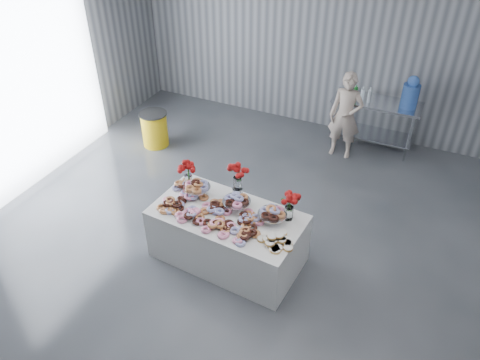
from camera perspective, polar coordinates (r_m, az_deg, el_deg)
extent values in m
plane|color=#33363A|center=(5.99, -0.61, -13.09)|extent=(9.00, 9.00, 0.00)
cube|color=gray|center=(8.59, 13.04, 18.00)|extent=(8.00, 0.04, 4.00)
cube|color=white|center=(7.85, -24.51, 10.03)|extent=(0.05, 3.00, 3.00)
cube|color=silver|center=(6.11, -1.51, -6.87)|extent=(1.97, 1.14, 0.75)
cube|color=silver|center=(8.51, 16.41, 9.09)|extent=(1.50, 0.60, 0.04)
cube|color=silver|center=(8.80, 15.73, 5.44)|extent=(1.40, 0.55, 0.03)
cylinder|color=silver|center=(8.59, 11.35, 6.74)|extent=(0.04, 0.04, 0.86)
cylinder|color=silver|center=(8.45, 19.84, 4.65)|extent=(0.04, 0.04, 0.86)
cylinder|color=silver|center=(9.02, 12.22, 8.12)|extent=(0.04, 0.04, 0.86)
cylinder|color=silver|center=(8.89, 20.32, 6.14)|extent=(0.04, 0.04, 0.86)
cylinder|color=silver|center=(6.16, -5.27, -1.33)|extent=(0.06, 0.06, 0.12)
cylinder|color=silver|center=(6.12, -5.30, -0.85)|extent=(0.36, 0.36, 0.01)
cylinder|color=silver|center=(5.90, -0.42, -3.08)|extent=(0.06, 0.06, 0.12)
cylinder|color=silver|center=(5.86, -0.42, -2.58)|extent=(0.36, 0.36, 0.01)
cylinder|color=silver|center=(5.72, 3.95, -4.62)|extent=(0.06, 0.06, 0.12)
cylinder|color=silver|center=(5.68, 3.97, -4.12)|extent=(0.36, 0.36, 0.01)
cylinder|color=white|center=(6.30, -6.29, -0.09)|extent=(0.11, 0.11, 0.18)
cylinder|color=#1E5919|center=(6.22, -6.37, 0.88)|extent=(0.04, 0.04, 0.18)
cylinder|color=white|center=(5.76, 5.96, -4.01)|extent=(0.11, 0.11, 0.18)
cylinder|color=#1E5919|center=(5.68, 6.04, -3.01)|extent=(0.04, 0.04, 0.18)
cylinder|color=silver|center=(6.06, -0.30, -1.64)|extent=(0.14, 0.14, 0.15)
cylinder|color=white|center=(5.97, -0.30, -0.38)|extent=(0.11, 0.11, 0.18)
cylinder|color=#1E5919|center=(5.89, -0.31, 0.64)|extent=(0.04, 0.04, 0.18)
cylinder|color=#3D6FD1|center=(8.38, 20.02, 9.60)|extent=(0.28, 0.28, 0.40)
sphere|color=#3D6FD1|center=(8.27, 20.38, 11.18)|extent=(0.20, 0.20, 0.20)
imported|color=#CC8C93|center=(8.18, 12.74, 7.64)|extent=(0.56, 0.38, 1.52)
cylinder|color=yellow|center=(8.62, -10.35, 6.08)|extent=(0.46, 0.46, 0.62)
cylinder|color=black|center=(8.47, -10.59, 7.96)|extent=(0.50, 0.50, 0.02)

